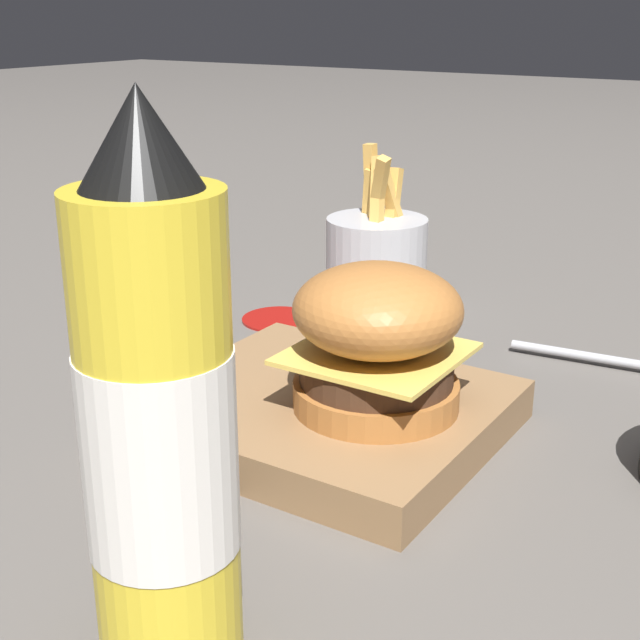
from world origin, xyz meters
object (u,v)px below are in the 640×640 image
object	(u,v)px
burger	(377,337)
ketchup_bottle	(158,426)
fries_basket	(377,254)
serving_board	(320,411)

from	to	relation	value
burger	ketchup_bottle	xyz separation A→B (m)	(0.02, -0.21, 0.04)
ketchup_bottle	fries_basket	bearing A→B (deg)	109.48
serving_board	ketchup_bottle	world-z (taller)	ketchup_bottle
serving_board	ketchup_bottle	distance (m)	0.24
burger	ketchup_bottle	size ratio (longest dim) A/B	0.43
serving_board	ketchup_bottle	xyz separation A→B (m)	(0.06, -0.21, 0.09)
serving_board	fries_basket	size ratio (longest dim) A/B	1.50
fries_basket	serving_board	bearing A→B (deg)	-67.94
serving_board	fries_basket	world-z (taller)	fries_basket
serving_board	burger	world-z (taller)	burger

